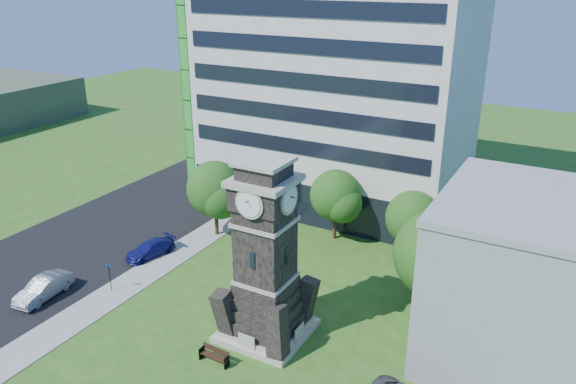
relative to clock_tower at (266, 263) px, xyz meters
The scene contains 14 objects.
ground 6.39m from the clock_tower, 146.32° to the right, with size 160.00×160.00×0.00m, color #2B5317.
sidewalk 13.88m from the clock_tower, 166.50° to the left, with size 3.00×70.00×0.06m, color gray.
street 21.86m from the clock_tower, behind, with size 14.00×80.00×0.02m, color black.
clock_tower is the anchor object (origin of this frame).
office_tall 26.21m from the clock_tower, 104.57° to the left, with size 26.20×15.11×28.60m.
office_low 18.00m from the clock_tower, 19.48° to the left, with size 15.20×12.20×10.40m.
car_street_mid 17.78m from the clock_tower, 165.68° to the right, with size 1.61×4.63×1.53m, color gray.
car_street_north 15.60m from the clock_tower, 162.50° to the left, with size 1.79×4.40×1.28m, color navy.
park_bench 6.41m from the clock_tower, 106.77° to the right, with size 2.01×0.54×1.04m.
street_sign 13.53m from the clock_tower, behind, with size 0.57×0.06×2.36m.
tree_nw 15.80m from the clock_tower, 137.68° to the left, with size 5.51×5.01×6.99m.
tree_nc 15.31m from the clock_tower, 97.31° to the left, with size 4.98×4.53×6.47m.
tree_ne 16.49m from the clock_tower, 72.31° to the left, with size 5.08×4.62×5.65m.
tree_east 11.76m from the clock_tower, 37.85° to the left, with size 6.79×6.17×8.01m.
Camera 1 is at (19.49, -24.74, 22.68)m, focal length 35.00 mm.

